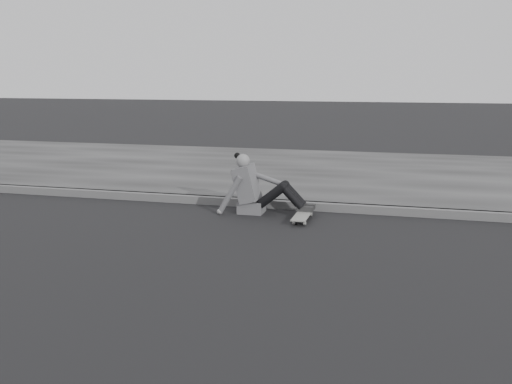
# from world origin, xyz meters

# --- Properties ---
(ground) EXTENTS (80.00, 80.00, 0.00)m
(ground) POSITION_xyz_m (0.00, 0.00, 0.00)
(ground) COLOR black
(ground) RESTS_ON ground
(curb) EXTENTS (24.00, 0.16, 0.12)m
(curb) POSITION_xyz_m (0.00, 2.58, 0.06)
(curb) COLOR #535353
(curb) RESTS_ON ground
(sidewalk) EXTENTS (24.00, 6.00, 0.12)m
(sidewalk) POSITION_xyz_m (0.00, 5.60, 0.06)
(sidewalk) COLOR #373737
(sidewalk) RESTS_ON ground
(skateboard) EXTENTS (0.20, 0.78, 0.09)m
(skateboard) POSITION_xyz_m (-1.68, 1.94, 0.07)
(skateboard) COLOR #9E9E99
(skateboard) RESTS_ON ground
(seated_woman) EXTENTS (1.38, 0.46, 0.88)m
(seated_woman) POSITION_xyz_m (-2.42, 2.19, 0.36)
(seated_woman) COLOR #545456
(seated_woman) RESTS_ON ground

